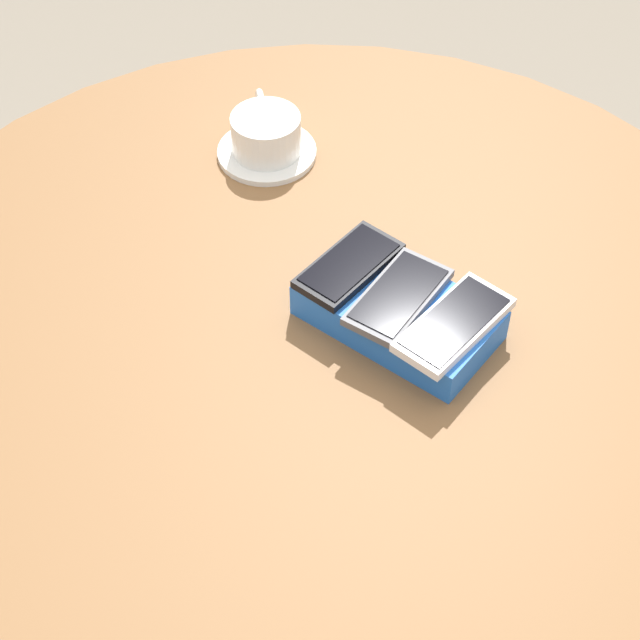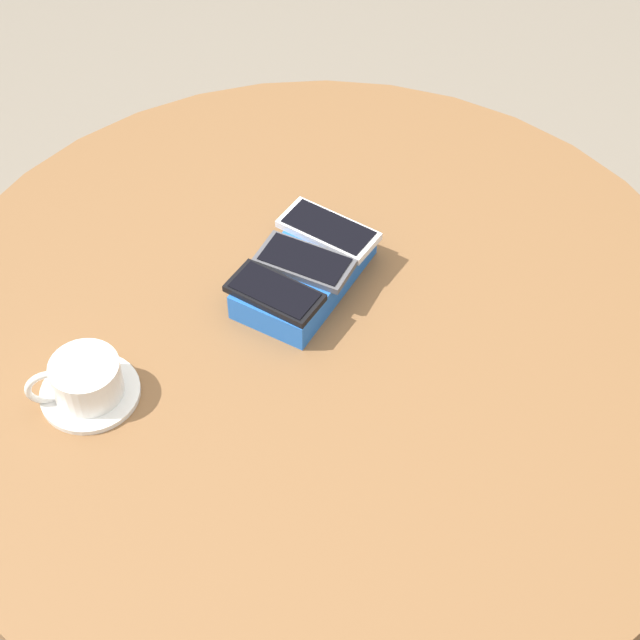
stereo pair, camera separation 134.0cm
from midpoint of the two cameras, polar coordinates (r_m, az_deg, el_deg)
The scene contains 8 objects.
ground_plane at distance 1.88m, azimuth -13.56°, elevation -27.27°, with size 8.00×8.00×0.00m, color gray.
round_table at distance 1.25m, azimuth -19.46°, elevation -19.18°, with size 1.14×1.14×0.79m.
phone_box at distance 1.18m, azimuth -21.07°, elevation -12.99°, with size 0.24×0.18×0.04m.
phone_white at distance 1.18m, azimuth -19.14°, elevation -9.87°, with size 0.11×0.16×0.01m.
phone_gray at distance 1.16m, azimuth -21.41°, elevation -12.42°, with size 0.10×0.14×0.01m.
phone_black at distance 1.15m, azimuth -24.08°, elevation -14.80°, with size 0.10×0.14×0.01m.
saucer at distance 1.26m, azimuth -35.79°, elevation -19.80°, with size 0.13×0.13×0.01m, color white.
coffee_cup at distance 1.23m, azimuth -36.61°, elevation -19.20°, with size 0.09×0.12×0.06m.
Camera 2 is at (0.93, 0.21, 1.90)m, focal length 60.00 mm.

